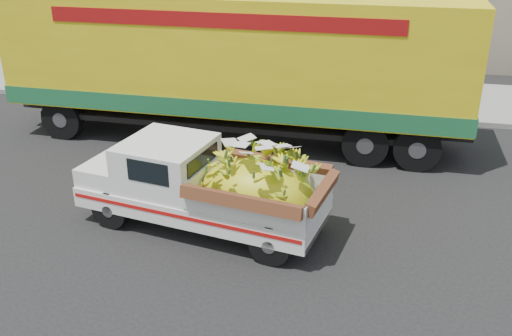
# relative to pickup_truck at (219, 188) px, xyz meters

# --- Properties ---
(ground) EXTENTS (100.00, 100.00, 0.00)m
(ground) POSITION_rel_pickup_truck_xyz_m (-0.64, 0.04, -0.89)
(ground) COLOR black
(ground) RESTS_ON ground
(curb) EXTENTS (60.00, 0.25, 0.15)m
(curb) POSITION_rel_pickup_truck_xyz_m (-0.64, 7.18, -0.81)
(curb) COLOR gray
(curb) RESTS_ON ground
(sidewalk) EXTENTS (60.00, 4.00, 0.14)m
(sidewalk) POSITION_rel_pickup_truck_xyz_m (-0.64, 9.28, -0.82)
(sidewalk) COLOR gray
(sidewalk) RESTS_ON ground
(pickup_truck) EXTENTS (4.94, 2.53, 1.65)m
(pickup_truck) POSITION_rel_pickup_truck_xyz_m (0.00, 0.00, 0.00)
(pickup_truck) COLOR black
(pickup_truck) RESTS_ON ground
(semi_trailer) EXTENTS (12.01, 2.70, 3.80)m
(semi_trailer) POSITION_rel_pickup_truck_xyz_m (-0.87, 4.73, 1.23)
(semi_trailer) COLOR black
(semi_trailer) RESTS_ON ground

